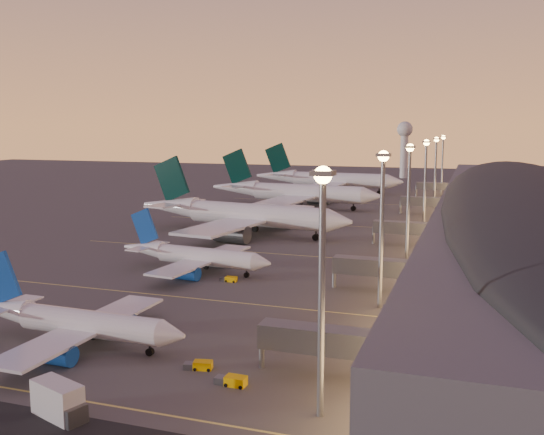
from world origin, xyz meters
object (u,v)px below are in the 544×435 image
Objects in this scene: baggage_tug_c at (229,279)px; baggage_tug_b at (199,365)px; catering_truck_a at (60,402)px; airliner_wide_near at (240,214)px; airliner_wide_mid at (293,193)px; airliner_narrow_north at (194,256)px; baggage_tug_a at (232,381)px; radar_tower at (405,140)px; airliner_narrow_south at (73,322)px; airliner_wide_far at (327,180)px.

baggage_tug_b is at bearing -70.94° from baggage_tug_c.
catering_truck_a is at bearing -129.61° from baggage_tug_b.
airliner_wide_mid is (-1.86, 57.70, 0.03)m from airliner_wide_near.
baggage_tug_a is (28.66, -49.01, -2.74)m from airliner_narrow_north.
airliner_wide_near is (-7.47, 44.53, 2.22)m from airliner_narrow_north.
airliner_wide_near is at bearing 112.68° from baggage_tug_a.
airliner_wide_near is 100.40m from baggage_tug_a.
airliner_narrow_north is 10.56× the size of baggage_tug_c.
radar_tower is at bearing 79.16° from baggage_tug_b.
radar_tower is 297.07m from baggage_tug_a.
baggage_tug_c is (-13.02, 40.65, -0.03)m from baggage_tug_b.
airliner_wide_near is at bearing -96.11° from radar_tower.
catering_truck_a reaches higher than baggage_tug_a.
airliner_narrow_north is 45.21m from airliner_wide_near.
airliner_wide_near is 2.04× the size of radar_tower.
airliner_narrow_south is 0.50× the size of airliner_wide_far.
baggage_tug_a is at bearing -40.86° from baggage_tug_b.
airliner_narrow_north is at bearing 104.06° from baggage_tug_b.
airliner_wide_far reaches higher than catering_truck_a.
airliner_wide_mid is 109.43m from baggage_tug_c.
airliner_wide_far is at bearing 95.81° from airliner_wide_mid.
baggage_tug_b is at bearing -62.96° from airliner_wide_near.
catering_truck_a is (-8.16, -15.99, 1.25)m from baggage_tug_b.
airliner_wide_far is (-2.14, 112.09, 0.24)m from airliner_wide_near.
catering_truck_a is (-13.76, -12.98, 1.21)m from baggage_tug_a.
airliner_wide_mid is 156.02m from baggage_tug_a.
baggage_tug_a is (25.61, -5.29, -2.69)m from airliner_narrow_south.
airliner_narrow_south is 9.32× the size of baggage_tug_b.
airliner_narrow_north is at bearing -82.65° from airliner_wide_far.
airliner_wide_far is at bearing 95.11° from airliner_narrow_south.
airliner_narrow_north is 248.04m from radar_tower.
baggage_tug_a is 1.14× the size of baggage_tug_c.
radar_tower is at bearing 89.30° from airliner_narrow_south.
airliner_narrow_south is at bearing -82.55° from airliner_wide_far.
airliner_narrow_north is 5.03× the size of catering_truck_a.
airliner_wide_near is 108.91m from catering_truck_a.
airliner_wide_near is (-10.52, 88.25, 2.27)m from airliner_narrow_south.
airliner_narrow_north is at bearing -93.29° from radar_tower.
airliner_narrow_south is 1.06× the size of radar_tower.
airliner_wide_mid is 18.02× the size of baggage_tug_b.
baggage_tug_c is (6.99, 38.37, -2.75)m from airliner_narrow_south.
airliner_wide_near is at bearing -82.63° from airliner_wide_mid.
airliner_wide_near is at bearing 105.76° from airliner_narrow_north.
baggage_tug_a reaches higher than baggage_tug_c.
airliner_wide_mid reaches higher than airliner_narrow_south.
baggage_tug_c is (-18.62, 43.66, -0.06)m from baggage_tug_a.
catering_truck_a is (24.24, -164.22, -3.78)m from airliner_wide_mid.
baggage_tug_a reaches higher than baggage_tug_b.
radar_tower is at bearing 109.13° from catering_truck_a.
airliner_wide_far is 18.26× the size of baggage_tug_a.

